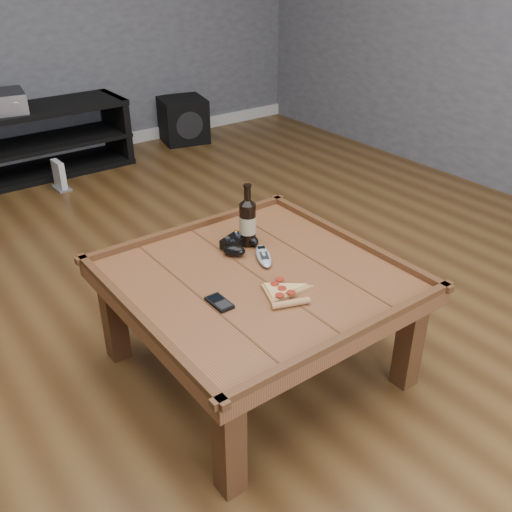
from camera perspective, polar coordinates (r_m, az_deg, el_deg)
ground at (r=2.41m, az=0.07°, el=-11.14°), size 6.00×6.00×0.00m
baseboard at (r=4.83m, az=-21.96°, el=8.95°), size 5.00×0.02×0.10m
coffee_table at (r=2.18m, az=0.08°, el=-3.28°), size 1.03×1.03×0.48m
media_console at (r=4.55m, az=-21.51°, el=10.48°), size 1.40×0.45×0.50m
beer_bottle at (r=2.32m, az=-0.85°, el=3.54°), size 0.07×0.07×0.26m
game_controller at (r=2.32m, az=-1.71°, el=1.27°), size 0.19×0.16×0.05m
pizza_slice at (r=2.03m, az=2.73°, el=-3.65°), size 0.23×0.28×0.03m
smartphone at (r=1.98m, az=-3.68°, el=-4.67°), size 0.06×0.11×0.01m
remote_control at (r=2.25m, az=0.76°, el=0.00°), size 0.13×0.19×0.03m
subwoofer at (r=5.08m, az=-7.30°, el=13.35°), size 0.44×0.44×0.37m
game_console at (r=4.27m, az=-19.05°, el=7.53°), size 0.10×0.17×0.20m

